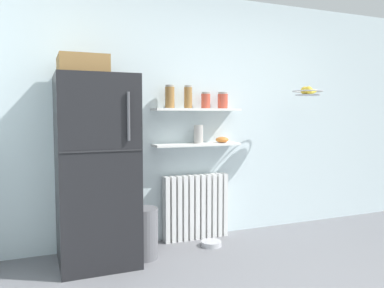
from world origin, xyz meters
The scene contains 14 objects.
back_wall centered at (0.00, 2.05, 1.30)m, with size 7.04×0.10×2.60m, color silver.
refrigerator centered at (-1.18, 1.66, 0.87)m, with size 0.67×0.72×1.83m.
radiator centered at (-0.10, 1.92, 0.35)m, with size 0.71×0.12×0.69m.
wall_shelf_lower centered at (-0.10, 1.89, 1.02)m, with size 0.94×0.22×0.03m, color white.
wall_shelf_upper centered at (-0.10, 1.89, 1.39)m, with size 0.94×0.22×0.03m, color white.
storage_jar_0 centered at (-0.40, 1.89, 1.51)m, with size 0.10×0.10×0.23m.
storage_jar_1 centered at (-0.20, 1.89, 1.51)m, with size 0.08×0.08×0.24m.
storage_jar_2 centered at (0.00, 1.89, 1.48)m, with size 0.10×0.10×0.17m.
storage_jar_3 centered at (0.20, 1.89, 1.48)m, with size 0.11×0.11×0.17m.
vase centered at (-0.08, 1.89, 1.13)m, with size 0.10×0.10×0.19m, color #B2ADA8.
shelf_bowl centered at (0.20, 1.89, 1.06)m, with size 0.14×0.14×0.06m, color orange.
trash_bin centered at (-0.77, 1.58, 0.23)m, with size 0.27×0.27×0.47m, color slate.
pet_food_bowl centered at (-0.05, 1.64, 0.03)m, with size 0.21×0.21×0.05m, color #B7B7BC.
hanging_fruit_basket centered at (1.06, 1.56, 1.58)m, with size 0.32×0.32×0.10m.
Camera 1 is at (-1.67, -1.81, 1.33)m, focal length 35.85 mm.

